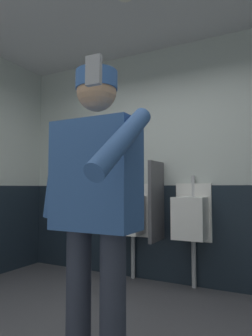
{
  "coord_description": "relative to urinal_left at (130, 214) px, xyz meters",
  "views": [
    {
      "loc": [
        1.15,
        -1.65,
        1.1
      ],
      "look_at": [
        0.12,
        0.34,
        1.25
      ],
      "focal_mm": 31.87,
      "sensor_mm": 36.0,
      "label": 1
    }
  ],
  "objects": [
    {
      "name": "wall_back",
      "position": [
        0.47,
        0.22,
        0.64
      ],
      "size": [
        4.76,
        0.12,
        2.83
      ],
      "primitive_type": "cube",
      "color": "silver",
      "rests_on": "ground_plane"
    },
    {
      "name": "wainscot_band_back",
      "position": [
        0.47,
        0.14,
        -0.21
      ],
      "size": [
        4.16,
        0.03,
        1.13
      ],
      "primitive_type": "cube",
      "color": "#19232D",
      "rests_on": "ground_plane"
    },
    {
      "name": "urinal_left",
      "position": [
        0.0,
        0.0,
        0.0
      ],
      "size": [
        0.4,
        0.34,
        1.24
      ],
      "color": "white",
      "rests_on": "ground_plane"
    },
    {
      "name": "cell_phone",
      "position": [
        1.04,
        -2.36,
        0.75
      ],
      "size": [
        0.06,
        0.02,
        0.11
      ],
      "primitive_type": "cube",
      "rotation": [
        -0.01,
        0.0,
        0.04
      ],
      "color": "#A5A8B2"
    },
    {
      "name": "privacy_divider_panel",
      "position": [
        0.37,
        -0.07,
        0.17
      ],
      "size": [
        0.04,
        0.4,
        0.9
      ],
      "primitive_type": "cube",
      "color": "#4C4C51"
    },
    {
      "name": "urinal_middle",
      "position": [
        0.75,
        0.0,
        0.0
      ],
      "size": [
        0.4,
        0.34,
        1.24
      ],
      "color": "white",
      "rests_on": "ground_plane"
    },
    {
      "name": "person",
      "position": [
        0.72,
        -1.86,
        0.27
      ],
      "size": [
        0.69,
        0.6,
        1.76
      ],
      "color": "#2D3342",
      "rests_on": "ground_plane"
    }
  ]
}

